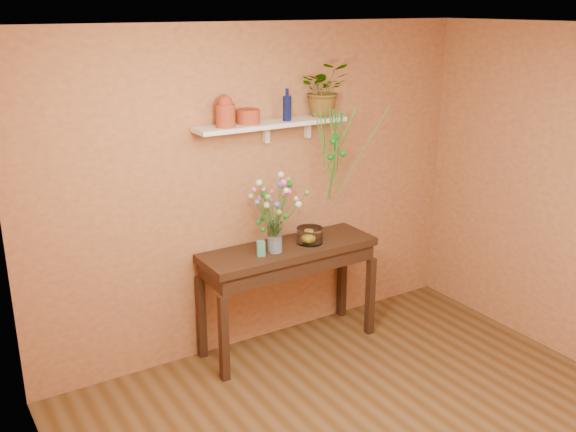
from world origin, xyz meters
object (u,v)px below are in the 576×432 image
object	(u,v)px
terracotta_jug	(225,112)
glass_bowl	(310,236)
sideboard	(289,261)
bouquet	(275,199)
spider_plant	(324,89)
glass_vase	(275,239)
blue_bottle	(287,108)

from	to	relation	value
terracotta_jug	glass_bowl	xyz separation A→B (m)	(0.68, -0.14, -1.08)
sideboard	glass_bowl	xyz separation A→B (m)	(0.19, -0.03, 0.19)
bouquet	glass_bowl	xyz separation A→B (m)	(0.35, 0.02, -0.38)
terracotta_jug	spider_plant	xyz separation A→B (m)	(0.94, 0.05, 0.10)
sideboard	glass_vase	bearing A→B (deg)	-161.84
terracotta_jug	glass_vase	world-z (taller)	terracotta_jug
spider_plant	bouquet	size ratio (longest dim) A/B	0.86
bouquet	glass_bowl	world-z (taller)	bouquet
bouquet	glass_bowl	distance (m)	0.52
sideboard	blue_bottle	size ratio (longest dim) A/B	5.90
sideboard	terracotta_jug	world-z (taller)	terracotta_jug
glass_vase	terracotta_jug	bearing A→B (deg)	153.70
sideboard	terracotta_jug	distance (m)	1.37
spider_plant	glass_vase	world-z (taller)	spider_plant
glass_vase	glass_bowl	bearing A→B (deg)	4.13
sideboard	spider_plant	size ratio (longest dim) A/B	3.45
sideboard	blue_bottle	distance (m)	1.27
sideboard	terracotta_jug	size ratio (longest dim) A/B	6.18
bouquet	glass_bowl	bearing A→B (deg)	3.15
bouquet	glass_bowl	size ratio (longest dim) A/B	2.30
blue_bottle	glass_vase	size ratio (longest dim) A/B	1.02
spider_plant	glass_vase	bearing A→B (deg)	-161.04
glass_vase	bouquet	xyz separation A→B (m)	(0.00, 0.01, 0.34)
terracotta_jug	bouquet	distance (m)	0.79
sideboard	spider_plant	xyz separation A→B (m)	(0.44, 0.15, 1.37)
blue_bottle	spider_plant	size ratio (longest dim) A/B	0.58
sideboard	glass_bowl	distance (m)	0.27
glass_bowl	glass_vase	bearing A→B (deg)	-175.87
sideboard	bouquet	xyz separation A→B (m)	(-0.16, -0.05, 0.58)
blue_bottle	glass_bowl	world-z (taller)	blue_bottle
blue_bottle	spider_plant	xyz separation A→B (m)	(0.39, 0.05, 0.11)
terracotta_jug	glass_bowl	distance (m)	1.28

